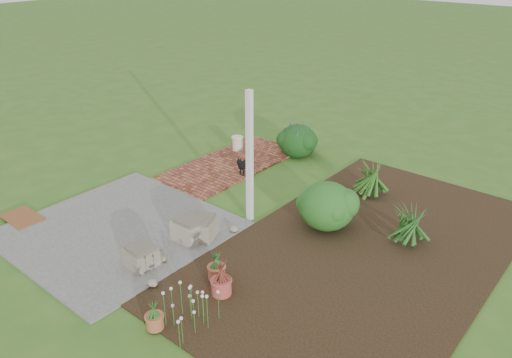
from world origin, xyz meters
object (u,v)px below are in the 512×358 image
Objects in this scene: black_dog at (244,164)px; cream_ceramic_urn at (237,143)px; evergreen_shrub at (327,205)px; stone_trough_near at (142,257)px.

black_dog reaches higher than cream_ceramic_urn.
cream_ceramic_urn is 4.08m from evergreen_shrub.
cream_ceramic_urn reaches higher than stone_trough_near.
evergreen_shrub is at bearing -24.97° from cream_ceramic_urn.
stone_trough_near is 0.97× the size of black_dog.
black_dog reaches higher than stone_trough_near.
stone_trough_near is 3.80m from black_dog.
stone_trough_near is 1.32× the size of cream_ceramic_urn.
evergreen_shrub reaches higher than stone_trough_near.
cream_ceramic_urn is (-2.09, 4.65, 0.02)m from stone_trough_near.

